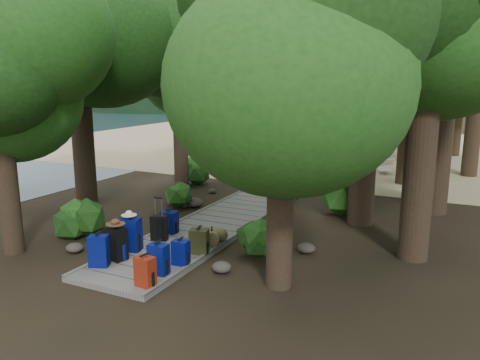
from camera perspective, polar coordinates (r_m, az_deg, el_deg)
The scene contains 51 objects.
ground at distance 13.29m, azimuth -1.95°, elevation -5.09°, with size 120.00×120.00×0.00m, color black.
sand_beach at distance 28.14m, azimuth 13.38°, elevation 3.73°, with size 40.00×22.00×0.02m, color #CDB88A.
water_bay at distance 52.60m, azimuth -20.65°, elevation 7.00°, with size 50.00×60.00×0.02m, color #243C4C.
distant_hill at distance 75.05m, azimuth -12.16°, elevation 8.76°, with size 32.00×16.00×12.00m, color black.
boardwalk at distance 14.13m, azimuth -0.06°, elevation -3.78°, with size 2.00×12.00×0.12m, color slate.
backpack_left_a at distance 10.21m, azimuth -16.83°, elevation -8.08°, with size 0.39×0.27×0.74m, color navy, non-canonical shape.
backpack_left_b at distance 10.48m, azimuth -14.86°, elevation -7.30°, with size 0.43×0.30×0.79m, color black, non-canonical shape.
backpack_left_c at distance 10.93m, azimuth -13.21°, elevation -6.25°, with size 0.45×0.32×0.84m, color navy, non-canonical shape.
backpack_left_d at distance 12.03m, azimuth -8.61°, elevation -4.95°, with size 0.40×0.29×0.61m, color navy, non-canonical shape.
backpack_right_a at distance 9.08m, azimuth -11.50°, elevation -10.70°, with size 0.35×0.25×0.63m, color #9A270D, non-canonical shape.
backpack_right_b at distance 9.56m, azimuth -9.91°, elevation -9.29°, with size 0.38×0.27×0.69m, color navy, non-canonical shape.
backpack_right_c at distance 9.96m, azimuth -7.24°, elevation -8.62°, with size 0.34×0.24×0.58m, color navy, non-canonical shape.
backpack_right_d at distance 10.54m, azimuth -5.00°, elevation -7.30°, with size 0.40×0.29×0.62m, color #38391A, non-canonical shape.
duffel_right_khaki at distance 11.15m, azimuth -3.45°, elevation -6.90°, with size 0.35×0.53×0.35m, color olive, non-canonical shape.
suitcase_on_boardwalk at distance 11.51m, azimuth -9.82°, elevation -5.76°, with size 0.40×0.22×0.61m, color black, non-canonical shape.
lone_suitcase_on_sand at distance 20.60m, azimuth 9.91°, elevation 1.83°, with size 0.39×0.22×0.61m, color black, non-canonical shape.
hat_brown at distance 10.35m, azimuth -14.96°, elevation -4.89°, with size 0.41×0.41×0.12m, color #51351E, non-canonical shape.
hat_white at distance 10.76m, azimuth -13.40°, elevation -3.91°, with size 0.34×0.34×0.11m, color silver, non-canonical shape.
kayak at distance 24.19m, azimuth 3.80°, elevation 3.09°, with size 0.63×2.88×0.29m, color #A7130E.
sun_lounger at distance 21.04m, azimuth 17.17°, elevation 1.60°, with size 0.56×1.72×0.56m, color silver, non-canonical shape.
tree_right_a at distance 8.51m, azimuth 5.14°, elevation 9.96°, with size 4.33×4.33×7.21m, color black, non-canonical shape.
tree_right_b at distance 10.67m, azimuth 22.09°, elevation 15.30°, with size 5.24×5.24×9.35m, color black, non-canonical shape.
tree_right_c at distance 13.02m, azimuth 15.58°, elevation 16.63°, with size 5.84×5.84×10.10m, color black, non-canonical shape.
tree_right_d at distance 14.99m, azimuth 24.19°, elevation 18.42°, with size 6.37×6.37×11.68m, color black, non-canonical shape.
tree_right_e at distance 18.72m, azimuth 20.07°, elevation 11.83°, with size 4.53×4.53×8.16m, color black, non-canonical shape.
tree_right_f at distance 21.41m, azimuth 27.21°, elevation 12.45°, with size 5.10×5.10×9.10m, color black, non-canonical shape.
tree_left_a at distance 11.56m, azimuth -27.24°, elevation 7.61°, with size 3.94×3.94×6.56m, color black, non-canonical shape.
tree_left_b at distance 15.82m, azimuth -19.32°, elevation 15.08°, with size 5.48×5.48×9.86m, color black, non-canonical shape.
tree_left_c at distance 17.38m, azimuth -7.43°, elevation 11.71°, with size 4.42×4.42×7.68m, color black, non-canonical shape.
tree_back_a at distance 27.34m, azimuth 9.73°, elevation 11.93°, with size 4.56×4.56×7.89m, color black, non-canonical shape.
tree_back_b at distance 27.01m, azimuth 17.14°, elevation 12.62°, with size 4.97×4.97×8.87m, color black, non-canonical shape.
tree_back_c at distance 27.03m, azimuth 25.32°, elevation 10.94°, with size 4.37×4.37×7.86m, color black, non-canonical shape.
tree_back_d at distance 27.53m, azimuth 2.11°, elevation 12.32°, with size 4.87×4.87×8.12m, color black, non-canonical shape.
palm_right_a at distance 17.61m, azimuth 14.75°, elevation 9.62°, with size 3.86×3.86×6.58m, color #163C10, non-canonical shape.
palm_right_b at distance 21.93m, azimuth 24.81°, elevation 12.85°, with size 4.80×4.80×9.27m, color #163C10, non-canonical shape.
palm_right_c at distance 23.88m, azimuth 17.74°, elevation 10.78°, with size 4.56×4.56×7.25m, color #163C10, non-canonical shape.
palm_left_a at distance 20.26m, azimuth -5.31°, elevation 10.34°, with size 4.19×4.19×6.67m, color #163C10, non-canonical shape.
rock_left_a at distance 11.60m, azimuth -19.52°, elevation -7.80°, with size 0.41×0.37×0.23m, color #4C473F, non-canonical shape.
rock_left_b at distance 13.07m, azimuth -15.78°, elevation -5.40°, with size 0.35×0.31×0.19m, color #4C473F, non-canonical shape.
rock_left_c at distance 14.81m, azimuth -5.62°, elevation -2.72°, with size 0.56×0.50×0.31m, color #4C473F, non-canonical shape.
rock_left_d at distance 16.59m, azimuth -3.41°, elevation -1.34°, with size 0.29×0.26×0.16m, color #4C473F, non-canonical shape.
rock_right_a at distance 9.87m, azimuth -2.25°, elevation -10.58°, with size 0.42×0.38×0.23m, color #4C473F, non-canonical shape.
rock_right_b at distance 11.02m, azimuth 8.06°, elevation -8.22°, with size 0.43×0.39×0.24m, color #4C473F, non-canonical shape.
rock_right_c at distance 14.04m, azimuth 5.64°, elevation -3.87°, with size 0.28×0.25×0.15m, color #4C473F, non-canonical shape.
rock_right_d at distance 15.96m, azimuth 13.77°, elevation -1.92°, with size 0.58×0.52×0.32m, color #4C473F, non-canonical shape.
shrub_left_a at distance 12.59m, azimuth -18.87°, elevation -4.47°, with size 1.05×1.05×0.95m, color #1C4C16, non-canonical shape.
shrub_left_b at distance 14.66m, azimuth -7.39°, elevation -1.76°, with size 0.98×0.98×0.89m, color #1C4C16, non-canonical shape.
shrub_left_c at distance 18.10m, azimuth -4.83°, elevation 1.31°, with size 1.24×1.24×1.12m, color #1C4C16, non-canonical shape.
shrub_right_a at distance 10.45m, azimuth 2.07°, elevation -7.31°, with size 1.00×1.00×0.90m, color #1C4C16, non-canonical shape.
shrub_right_b at distance 14.12m, azimuth 12.68°, elevation -1.60°, with size 1.45×1.45×1.31m, color #1C4C16, non-canonical shape.
shrub_right_c at distance 17.82m, azimuth 11.78°, elevation 0.48°, with size 0.94×0.94×0.84m, color #1C4C16, non-canonical shape.
Camera 1 is at (5.92, -11.24, 3.91)m, focal length 35.00 mm.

